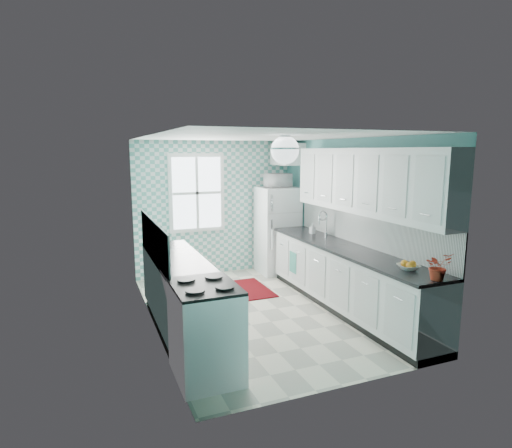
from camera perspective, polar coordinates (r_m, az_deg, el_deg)
name	(u,v)px	position (r m, az deg, el deg)	size (l,w,h in m)	color
floor	(259,312)	(6.38, 0.43, -11.61)	(3.00, 4.40, 0.02)	beige
ceiling	(259,136)	(5.95, 0.47, 11.64)	(3.00, 4.40, 0.02)	white
wall_back	(215,208)	(8.10, -5.54, 2.15)	(3.00, 0.02, 2.50)	#57A4A0
wall_front	(349,265)	(4.13, 12.30, -5.39)	(3.00, 0.02, 2.50)	#57A4A0
wall_left	(151,235)	(5.64, -13.87, -1.40)	(0.02, 4.40, 2.50)	#57A4A0
wall_right	(350,221)	(6.75, 12.38, 0.45)	(0.02, 4.40, 2.50)	#57A4A0
accent_wall	(215,208)	(8.08, -5.49, 2.13)	(3.00, 0.01, 2.50)	#5DAA9E
window	(197,193)	(7.93, -7.90, 4.12)	(1.04, 0.05, 1.44)	white
backsplash_right	(364,228)	(6.43, 14.20, -0.58)	(0.02, 3.60, 0.51)	white
backsplash_left	(153,240)	(5.59, -13.51, -2.08)	(0.02, 2.15, 0.51)	white
upper_cabinets_right	(366,181)	(6.09, 14.42, 5.55)	(0.33, 3.20, 0.90)	silver
upper_cabinet_fridge	(286,154)	(8.15, 4.04, 9.27)	(0.40, 0.74, 0.40)	silver
ceiling_light	(285,150)	(5.21, 3.88, 9.84)	(0.34, 0.34, 0.35)	silver
base_cabinets_right	(345,280)	(6.44, 11.84, -7.30)	(0.60, 3.60, 0.90)	white
countertop_right	(346,249)	(6.31, 11.87, -3.23)	(0.63, 3.60, 0.04)	black
base_cabinets_left	(178,293)	(5.83, -10.39, -9.07)	(0.60, 2.15, 0.90)	white
countertop_left	(178,259)	(5.70, -10.38, -4.57)	(0.63, 2.15, 0.04)	black
fridge	(277,230)	(8.16, 2.88, -0.83)	(0.71, 0.71, 1.64)	silver
stove	(206,329)	(4.54, -6.70, -13.79)	(0.64, 0.80, 0.97)	silver
sink	(317,237)	(7.03, 8.11, -1.70)	(0.51, 0.43, 0.53)	silver
rug	(245,289)	(7.28, -1.45, -8.72)	(0.76, 1.08, 0.02)	maroon
dish_towel	(293,262)	(7.17, 4.95, -5.11)	(0.02, 0.23, 0.35)	#5B9A93
fruit_bowl	(408,267)	(5.33, 19.65, -5.42)	(0.24, 0.24, 0.06)	white
potted_plant	(438,266)	(4.99, 23.12, -5.21)	(0.27, 0.24, 0.30)	#A21918
soap_bottle	(312,229)	(7.23, 7.54, -0.60)	(0.08, 0.08, 0.17)	#91B6C3
microwave	(278,180)	(8.04, 2.94, 5.83)	(0.46, 0.31, 0.26)	white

